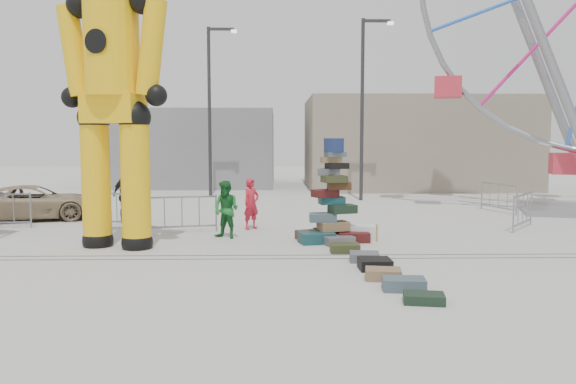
{
  "coord_description": "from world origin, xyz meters",
  "views": [
    {
      "loc": [
        -0.81,
        -12.05,
        2.74
      ],
      "look_at": [
        -0.53,
        1.4,
        1.47
      ],
      "focal_mm": 35.0,
      "sensor_mm": 36.0,
      "label": 1
    }
  ],
  "objects_px": {
    "barricade_dummy_b": "(117,210)",
    "pedestrian_black": "(126,195)",
    "barricade_wheel_front": "(523,211)",
    "pedestrian_green": "(226,210)",
    "barricade_wheel_back": "(498,197)",
    "parked_suv": "(34,203)",
    "barricade_dummy_c": "(182,214)",
    "lamp_post_right": "(364,100)",
    "lamp_post_left": "(211,102)",
    "suitcase_tower": "(332,213)",
    "crash_test_dummy": "(113,87)",
    "steamer_trunk": "(361,233)",
    "pedestrian_red": "(251,204)"
  },
  "relations": [
    {
      "from": "barricade_dummy_b",
      "to": "pedestrian_black",
      "type": "distance_m",
      "value": 0.95
    },
    {
      "from": "barricade_wheel_front",
      "to": "pedestrian_green",
      "type": "xyz_separation_m",
      "value": [
        -8.93,
        -1.47,
        0.25
      ]
    },
    {
      "from": "barricade_wheel_back",
      "to": "parked_suv",
      "type": "xyz_separation_m",
      "value": [
        -16.6,
        -1.67,
        0.04
      ]
    },
    {
      "from": "parked_suv",
      "to": "barricade_dummy_c",
      "type": "bearing_deg",
      "value": -133.0
    },
    {
      "from": "lamp_post_right",
      "to": "pedestrian_green",
      "type": "relative_size",
      "value": 5.0
    },
    {
      "from": "lamp_post_right",
      "to": "pedestrian_green",
      "type": "distance_m",
      "value": 11.61
    },
    {
      "from": "lamp_post_left",
      "to": "pedestrian_green",
      "type": "height_order",
      "value": "lamp_post_left"
    },
    {
      "from": "lamp_post_right",
      "to": "barricade_wheel_front",
      "type": "distance_m",
      "value": 9.78
    },
    {
      "from": "suitcase_tower",
      "to": "crash_test_dummy",
      "type": "distance_m",
      "value": 6.47
    },
    {
      "from": "barricade_wheel_front",
      "to": "pedestrian_black",
      "type": "height_order",
      "value": "pedestrian_black"
    },
    {
      "from": "barricade_dummy_c",
      "to": "parked_suv",
      "type": "relative_size",
      "value": 0.47
    },
    {
      "from": "steamer_trunk",
      "to": "barricade_dummy_c",
      "type": "relative_size",
      "value": 0.43
    },
    {
      "from": "crash_test_dummy",
      "to": "barricade_dummy_b",
      "type": "relative_size",
      "value": 3.81
    },
    {
      "from": "barricade_dummy_c",
      "to": "barricade_dummy_b",
      "type": "bearing_deg",
      "value": 143.4
    },
    {
      "from": "crash_test_dummy",
      "to": "pedestrian_red",
      "type": "bearing_deg",
      "value": 57.45
    },
    {
      "from": "lamp_post_right",
      "to": "barricade_dummy_c",
      "type": "relative_size",
      "value": 4.0
    },
    {
      "from": "crash_test_dummy",
      "to": "pedestrian_green",
      "type": "relative_size",
      "value": 4.76
    },
    {
      "from": "suitcase_tower",
      "to": "barricade_wheel_front",
      "type": "xyz_separation_m",
      "value": [
        6.04,
        1.95,
        -0.22
      ]
    },
    {
      "from": "lamp_post_right",
      "to": "barricade_wheel_front",
      "type": "bearing_deg",
      "value": -66.06
    },
    {
      "from": "steamer_trunk",
      "to": "barricade_wheel_front",
      "type": "bearing_deg",
      "value": 26.65
    },
    {
      "from": "pedestrian_black",
      "to": "barricade_dummy_c",
      "type": "bearing_deg",
      "value": 165.2
    },
    {
      "from": "barricade_dummy_b",
      "to": "parked_suv",
      "type": "relative_size",
      "value": 0.47
    },
    {
      "from": "pedestrian_black",
      "to": "steamer_trunk",
      "type": "bearing_deg",
      "value": -177.03
    },
    {
      "from": "barricade_wheel_back",
      "to": "suitcase_tower",
      "type": "bearing_deg",
      "value": -65.53
    },
    {
      "from": "lamp_post_right",
      "to": "suitcase_tower",
      "type": "relative_size",
      "value": 2.9
    },
    {
      "from": "suitcase_tower",
      "to": "barricade_dummy_c",
      "type": "xyz_separation_m",
      "value": [
        -4.28,
        1.45,
        -0.22
      ]
    },
    {
      "from": "steamer_trunk",
      "to": "barricade_dummy_b",
      "type": "relative_size",
      "value": 0.43
    },
    {
      "from": "lamp_post_left",
      "to": "suitcase_tower",
      "type": "relative_size",
      "value": 2.9
    },
    {
      "from": "barricade_wheel_back",
      "to": "pedestrian_red",
      "type": "distance_m",
      "value": 9.9
    },
    {
      "from": "barricade_dummy_c",
      "to": "pedestrian_green",
      "type": "relative_size",
      "value": 1.25
    },
    {
      "from": "steamer_trunk",
      "to": "pedestrian_green",
      "type": "bearing_deg",
      "value": -177.86
    },
    {
      "from": "barricade_dummy_b",
      "to": "barricade_wheel_front",
      "type": "distance_m",
      "value": 12.51
    },
    {
      "from": "suitcase_tower",
      "to": "pedestrian_black",
      "type": "height_order",
      "value": "suitcase_tower"
    },
    {
      "from": "pedestrian_green",
      "to": "barricade_wheel_front",
      "type": "bearing_deg",
      "value": 39.58
    },
    {
      "from": "lamp_post_left",
      "to": "pedestrian_black",
      "type": "xyz_separation_m",
      "value": [
        -1.79,
        -8.8,
        -3.57
      ]
    },
    {
      "from": "barricade_wheel_back",
      "to": "pedestrian_red",
      "type": "relative_size",
      "value": 1.29
    },
    {
      "from": "barricade_wheel_front",
      "to": "barricade_wheel_back",
      "type": "distance_m",
      "value": 4.03
    },
    {
      "from": "barricade_dummy_c",
      "to": "pedestrian_red",
      "type": "bearing_deg",
      "value": 4.91
    },
    {
      "from": "barricade_wheel_back",
      "to": "pedestrian_green",
      "type": "height_order",
      "value": "pedestrian_green"
    },
    {
      "from": "barricade_dummy_b",
      "to": "pedestrian_red",
      "type": "distance_m",
      "value": 4.22
    },
    {
      "from": "suitcase_tower",
      "to": "pedestrian_red",
      "type": "bearing_deg",
      "value": 127.57
    },
    {
      "from": "lamp_post_right",
      "to": "lamp_post_left",
      "type": "relative_size",
      "value": 1.0
    },
    {
      "from": "barricade_wheel_back",
      "to": "pedestrian_black",
      "type": "xyz_separation_m",
      "value": [
        -13.24,
        -2.56,
        0.36
      ]
    },
    {
      "from": "lamp_post_left",
      "to": "barricade_dummy_b",
      "type": "distance_m",
      "value": 10.6
    },
    {
      "from": "suitcase_tower",
      "to": "parked_suv",
      "type": "distance_m",
      "value": 10.63
    },
    {
      "from": "barricade_wheel_back",
      "to": "pedestrian_red",
      "type": "bearing_deg",
      "value": -83.39
    },
    {
      "from": "barricade_wheel_front",
      "to": "pedestrian_black",
      "type": "bearing_deg",
      "value": 121.8
    },
    {
      "from": "suitcase_tower",
      "to": "pedestrian_green",
      "type": "bearing_deg",
      "value": 160.15
    },
    {
      "from": "barricade_dummy_c",
      "to": "barricade_wheel_back",
      "type": "xyz_separation_m",
      "value": [
        11.13,
        4.44,
        0.0
      ]
    },
    {
      "from": "barricade_dummy_c",
      "to": "pedestrian_red",
      "type": "relative_size",
      "value": 1.29
    }
  ]
}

